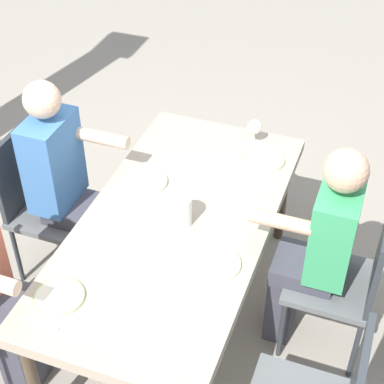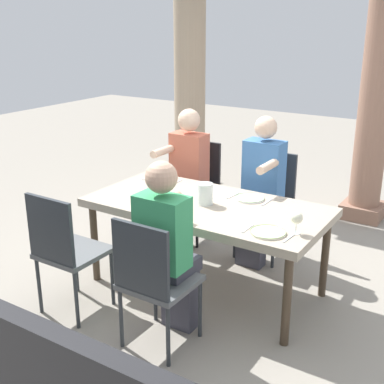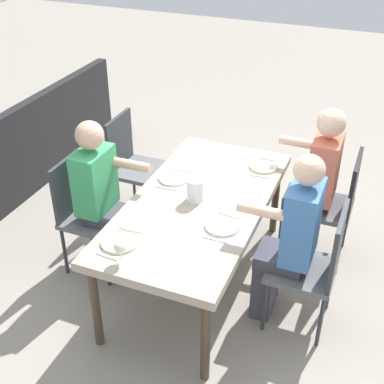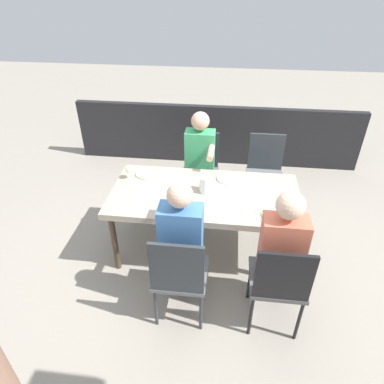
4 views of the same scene
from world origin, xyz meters
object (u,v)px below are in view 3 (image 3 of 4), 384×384
diner_man_white (314,180)px  diner_woman_green (290,237)px  chair_mid_north (316,263)px  water_pitcher (195,191)px  plate_3 (120,242)px  chair_mid_south (85,208)px  dining_table (198,208)px  diner_guest_third (104,196)px  plate_0 (263,166)px  plate_1 (174,178)px  plate_2 (222,226)px  chair_west_south (132,161)px  chair_west_north (335,201)px  wine_glass_3 (120,248)px

diner_man_white → diner_woman_green: bearing=-0.5°
chair_mid_north → water_pitcher: 0.96m
diner_woman_green → chair_mid_north: bearing=90.9°
diner_woman_green → plate_3: (0.52, -0.98, 0.04)m
chair_mid_north → chair_mid_south: chair_mid_north is taller
dining_table → chair_mid_south: 0.91m
diner_woman_green → plate_3: bearing=-62.2°
chair_mid_north → chair_mid_south: (-0.00, -1.77, -0.00)m
dining_table → plate_3: plate_3 is taller
chair_mid_south → water_pitcher: (-0.13, 0.86, 0.28)m
plate_3 → diner_guest_third: bearing=-141.1°
plate_3 → water_pitcher: size_ratio=1.45×
plate_0 → plate_3: same height
dining_table → plate_1: plate_1 is taller
diner_guest_third → plate_2: (0.11, 0.97, 0.06)m
chair_west_south → diner_guest_third: size_ratio=0.75×
diner_guest_third → plate_1: 0.54m
dining_table → chair_west_north: (-0.66, 0.88, -0.12)m
dining_table → chair_mid_north: size_ratio=1.96×
chair_mid_south → plate_1: bearing=119.7°
diner_guest_third → plate_0: diner_guest_third is taller
plate_2 → plate_3: bearing=-53.2°
chair_west_south → diner_man_white: (-0.00, 1.59, 0.15)m
dining_table → chair_mid_south: size_ratio=1.99×
water_pitcher → plate_3: bearing=-21.5°
diner_woman_green → plate_1: bearing=-109.3°
plate_0 → chair_mid_south: bearing=-56.9°
chair_west_south → wine_glass_3: size_ratio=6.23×
plate_0 → water_pitcher: bearing=-27.0°
chair_west_north → plate_0: (0.01, -0.58, 0.19)m
chair_west_south → plate_2: bearing=52.0°
plate_3 → wine_glass_3: wine_glass_3 is taller
diner_guest_third → wine_glass_3: 0.87m
diner_woman_green → plate_2: diner_woman_green is taller
chair_mid_north → plate_0: chair_mid_north is taller
wine_glass_3 → chair_mid_north: bearing=122.3°
chair_west_south → diner_man_white: diner_man_white is taller
chair_west_south → diner_woman_green: size_ratio=0.72×
plate_3 → wine_glass_3: (0.16, 0.10, 0.10)m
chair_west_north → water_pitcher: 1.15m
chair_west_north → plate_2: chair_west_north is taller
wine_glass_3 → diner_woman_green: bearing=127.4°
diner_man_white → diner_guest_third: size_ratio=1.02×
chair_mid_north → wine_glass_3: 1.30m
chair_mid_north → plate_3: 1.30m
chair_mid_north → water_pitcher: size_ratio=5.64×
chair_west_north → plate_2: 1.11m
plate_0 → plate_1: 0.73m
diner_guest_third → chair_west_north: bearing=116.2°
chair_west_south → water_pitcher: bearing=52.8°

